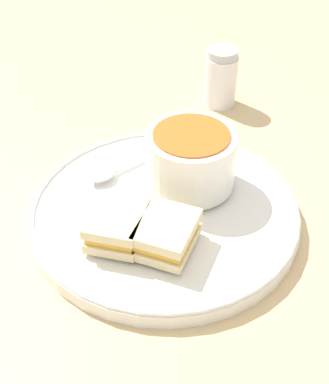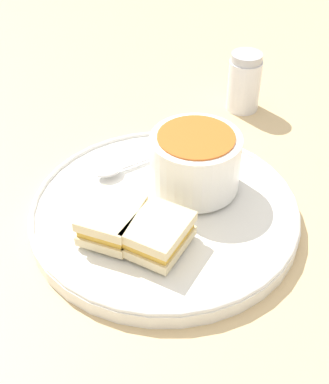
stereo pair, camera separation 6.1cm
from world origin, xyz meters
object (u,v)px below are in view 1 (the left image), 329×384
at_px(sandwich_half_near, 117,225).
at_px(sandwich_half_far, 162,234).
at_px(soup_bowl, 191,159).
at_px(spoon, 108,173).
at_px(salt_shaker, 221,78).

xyz_separation_m(sandwich_half_near, sandwich_half_far, (-0.05, 0.02, 0.00)).
xyz_separation_m(soup_bowl, sandwich_half_far, (0.04, 0.11, -0.02)).
relative_size(soup_bowl, spoon, 1.06).
distance_m(soup_bowl, spoon, 0.11).
distance_m(spoon, sandwich_half_near, 0.11).
distance_m(spoon, sandwich_half_far, 0.14).
bearing_deg(sandwich_half_far, sandwich_half_near, -18.70).
relative_size(sandwich_half_near, sandwich_half_far, 0.96).
height_order(soup_bowl, salt_shaker, soup_bowl).
bearing_deg(salt_shaker, sandwich_half_near, 64.67).
bearing_deg(spoon, sandwich_half_near, 60.72).
height_order(soup_bowl, spoon, soup_bowl).
xyz_separation_m(spoon, sandwich_half_far, (-0.06, 0.12, 0.01)).
bearing_deg(sandwich_half_near, sandwich_half_far, 161.30).
height_order(soup_bowl, sandwich_half_far, soup_bowl).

